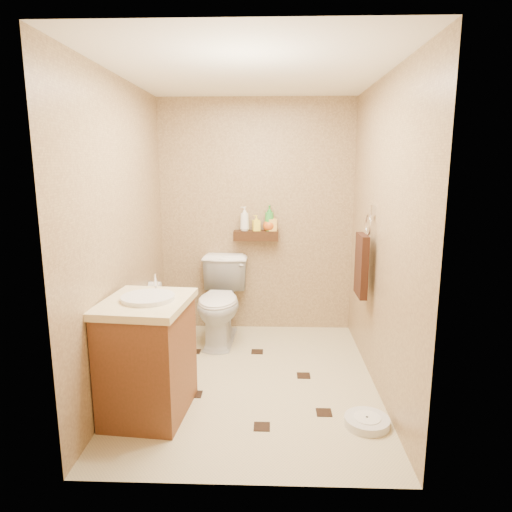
{
  "coord_description": "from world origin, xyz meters",
  "views": [
    {
      "loc": [
        0.16,
        -3.47,
        1.76
      ],
      "look_at": [
        0.03,
        0.25,
        0.99
      ],
      "focal_mm": 32.0,
      "sensor_mm": 36.0,
      "label": 1
    }
  ],
  "objects": [
    {
      "name": "ground",
      "position": [
        0.0,
        0.0,
        0.0
      ],
      "size": [
        2.5,
        2.5,
        0.0
      ],
      "primitive_type": "plane",
      "color": "tan",
      "rests_on": "ground"
    },
    {
      "name": "wall_back",
      "position": [
        0.0,
        1.25,
        1.2
      ],
      "size": [
        2.0,
        0.04,
        2.4
      ],
      "primitive_type": "cube",
      "color": "tan",
      "rests_on": "ground"
    },
    {
      "name": "wall_front",
      "position": [
        0.0,
        -1.25,
        1.2
      ],
      "size": [
        2.0,
        0.04,
        2.4
      ],
      "primitive_type": "cube",
      "color": "tan",
      "rests_on": "ground"
    },
    {
      "name": "wall_left",
      "position": [
        -1.0,
        0.0,
        1.2
      ],
      "size": [
        0.04,
        2.5,
        2.4
      ],
      "primitive_type": "cube",
      "color": "tan",
      "rests_on": "ground"
    },
    {
      "name": "wall_right",
      "position": [
        1.0,
        0.0,
        1.2
      ],
      "size": [
        0.04,
        2.5,
        2.4
      ],
      "primitive_type": "cube",
      "color": "tan",
      "rests_on": "ground"
    },
    {
      "name": "ceiling",
      "position": [
        0.0,
        0.0,
        2.4
      ],
      "size": [
        2.0,
        2.5,
        0.02
      ],
      "primitive_type": "cube",
      "color": "white",
      "rests_on": "wall_back"
    },
    {
      "name": "wall_shelf",
      "position": [
        0.0,
        1.17,
        1.02
      ],
      "size": [
        0.46,
        0.14,
        0.1
      ],
      "primitive_type": "cube",
      "color": "#3E2311",
      "rests_on": "wall_back"
    },
    {
      "name": "floor_accents",
      "position": [
        0.02,
        -0.04,
        0.0
      ],
      "size": [
        1.22,
        1.36,
        0.01
      ],
      "color": "black",
      "rests_on": "ground"
    },
    {
      "name": "toilet",
      "position": [
        -0.34,
        0.83,
        0.41
      ],
      "size": [
        0.49,
        0.83,
        0.82
      ],
      "primitive_type": "imported",
      "rotation": [
        0.0,
        0.0,
        -0.04
      ],
      "color": "white",
      "rests_on": "ground"
    },
    {
      "name": "vanity",
      "position": [
        -0.7,
        -0.51,
        0.43
      ],
      "size": [
        0.63,
        0.74,
        0.97
      ],
      "rotation": [
        0.0,
        0.0,
        -0.09
      ],
      "color": "brown",
      "rests_on": "ground"
    },
    {
      "name": "bathroom_scale",
      "position": [
        0.82,
        -0.63,
        0.03
      ],
      "size": [
        0.4,
        0.4,
        0.06
      ],
      "rotation": [
        0.0,
        0.0,
        0.38
      ],
      "color": "silver",
      "rests_on": "ground"
    },
    {
      "name": "toilet_brush",
      "position": [
        -0.81,
        1.07,
        0.16
      ],
      "size": [
        0.1,
        0.1,
        0.45
      ],
      "color": "#1B6C62",
      "rests_on": "ground"
    },
    {
      "name": "towel_ring",
      "position": [
        0.91,
        0.25,
        0.95
      ],
      "size": [
        0.12,
        0.3,
        0.76
      ],
      "color": "silver",
      "rests_on": "wall_right"
    },
    {
      "name": "toilet_paper",
      "position": [
        -0.94,
        0.65,
        0.6
      ],
      "size": [
        0.12,
        0.11,
        0.12
      ],
      "color": "silver",
      "rests_on": "wall_left"
    },
    {
      "name": "bottle_a",
      "position": [
        -0.12,
        1.17,
        1.19
      ],
      "size": [
        0.14,
        0.14,
        0.25
      ],
      "primitive_type": "imported",
      "rotation": [
        0.0,
        0.0,
        5.38
      ],
      "color": "white",
      "rests_on": "wall_shelf"
    },
    {
      "name": "bottle_b",
      "position": [
        0.0,
        1.17,
        1.15
      ],
      "size": [
        0.09,
        0.09,
        0.16
      ],
      "primitive_type": "imported",
      "rotation": [
        0.0,
        0.0,
        4.95
      ],
      "color": "yellow",
      "rests_on": "wall_shelf"
    },
    {
      "name": "bottle_c",
      "position": [
        0.13,
        1.17,
        1.15
      ],
      "size": [
        0.17,
        0.17,
        0.16
      ],
      "primitive_type": "imported",
      "rotation": [
        0.0,
        0.0,
        3.57
      ],
      "color": "#D05B18",
      "rests_on": "wall_shelf"
    },
    {
      "name": "bottle_d",
      "position": [
        0.14,
        1.17,
        1.2
      ],
      "size": [
        0.11,
        0.11,
        0.26
      ],
      "primitive_type": "imported",
      "rotation": [
        0.0,
        0.0,
        3.06
      ],
      "color": "green",
      "rests_on": "wall_shelf"
    },
    {
      "name": "bottle_e",
      "position": [
        0.17,
        1.17,
        1.16
      ],
      "size": [
        0.1,
        0.1,
        0.18
      ],
      "primitive_type": "imported",
      "rotation": [
        0.0,
        0.0,
        3.3
      ],
      "color": "#F3BD51",
      "rests_on": "wall_shelf"
    }
  ]
}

